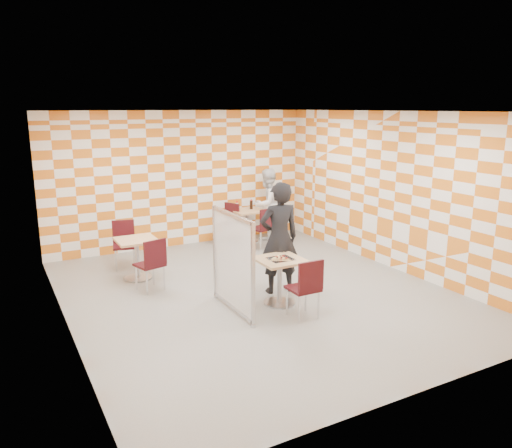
{
  "coord_description": "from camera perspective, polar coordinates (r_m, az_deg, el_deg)",
  "views": [
    {
      "loc": [
        -3.79,
        -6.97,
        3.07
      ],
      "look_at": [
        0.1,
        0.2,
        1.15
      ],
      "focal_mm": 35.0,
      "sensor_mm": 36.0,
      "label": 1
    }
  ],
  "objects": [
    {
      "name": "soda_bottle",
      "position": [
        11.6,
        -0.55,
        2.22
      ],
      "size": [
        0.07,
        0.07,
        0.23
      ],
      "color": "black",
      "rests_on": "second_table"
    },
    {
      "name": "second_table",
      "position": [
        11.57,
        -0.94,
        0.45
      ],
      "size": [
        0.7,
        0.7,
        0.75
      ],
      "color": "tan",
      "rests_on": "ground"
    },
    {
      "name": "chair_second_front",
      "position": [
        10.93,
        0.9,
        -0.12
      ],
      "size": [
        0.52,
        0.52,
        0.92
      ],
      "color": "#390B10",
      "rests_on": "ground"
    },
    {
      "name": "chair_main_front",
      "position": [
        7.36,
        5.8,
        -6.88
      ],
      "size": [
        0.42,
        0.43,
        0.92
      ],
      "color": "#390B10",
      "rests_on": "ground"
    },
    {
      "name": "main_table",
      "position": [
        7.91,
        2.73,
        -5.66
      ],
      "size": [
        0.7,
        0.7,
        0.75
      ],
      "color": "tan",
      "rests_on": "ground"
    },
    {
      "name": "chair_empty_far",
      "position": [
        10.02,
        -14.86,
        -1.81
      ],
      "size": [
        0.51,
        0.52,
        0.92
      ],
      "color": "#390B10",
      "rests_on": "ground"
    },
    {
      "name": "room_shell",
      "position": [
        8.56,
        -1.69,
        2.67
      ],
      "size": [
        7.0,
        7.0,
        7.0
      ],
      "color": "gray",
      "rests_on": "ground"
    },
    {
      "name": "pizza_on_foil",
      "position": [
        7.82,
        2.81,
        -3.9
      ],
      "size": [
        0.4,
        0.4,
        0.04
      ],
      "color": "silver",
      "rests_on": "main_table"
    },
    {
      "name": "partition",
      "position": [
        7.52,
        -2.68,
        -4.41
      ],
      "size": [
        0.08,
        1.38,
        1.55
      ],
      "color": "white",
      "rests_on": "ground"
    },
    {
      "name": "chair_second_side",
      "position": [
        11.42,
        -3.1,
        0.45
      ],
      "size": [
        0.56,
        0.56,
        0.92
      ],
      "color": "#390B10",
      "rests_on": "ground"
    },
    {
      "name": "man_dark",
      "position": [
        8.3,
        2.65,
        -1.61
      ],
      "size": [
        0.74,
        0.54,
        1.88
      ],
      "primitive_type": "imported",
      "rotation": [
        0.0,
        0.0,
        3.01
      ],
      "color": "black",
      "rests_on": "ground"
    },
    {
      "name": "sport_bottle",
      "position": [
        11.54,
        -2.19,
        2.08
      ],
      "size": [
        0.06,
        0.06,
        0.2
      ],
      "color": "white",
      "rests_on": "second_table"
    },
    {
      "name": "chair_empty_near",
      "position": [
        8.6,
        -11.77,
        -4.13
      ],
      "size": [
        0.52,
        0.52,
        0.92
      ],
      "color": "#390B10",
      "rests_on": "ground"
    },
    {
      "name": "man_white",
      "position": [
        11.76,
        1.29,
        2.29
      ],
      "size": [
        0.97,
        0.86,
        1.67
      ],
      "primitive_type": "imported",
      "rotation": [
        0.0,
        0.0,
        3.46
      ],
      "color": "white",
      "rests_on": "ground"
    },
    {
      "name": "empty_table",
      "position": [
        9.3,
        -13.46,
        -3.11
      ],
      "size": [
        0.7,
        0.7,
        0.75
      ],
      "color": "tan",
      "rests_on": "ground"
    }
  ]
}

